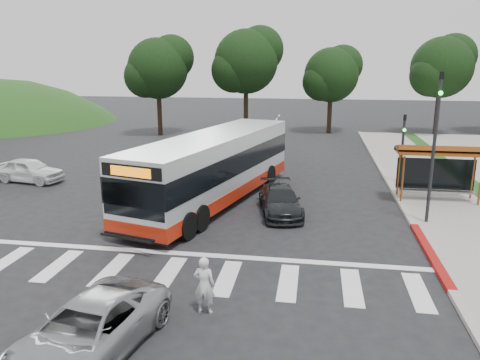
% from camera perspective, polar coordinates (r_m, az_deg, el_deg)
% --- Properties ---
extents(ground, '(140.00, 140.00, 0.00)m').
position_cam_1_polar(ground, '(20.58, -4.48, -5.34)').
color(ground, black).
rests_on(ground, ground).
extents(sidewalk_east, '(4.00, 40.00, 0.12)m').
position_cam_1_polar(sidewalk_east, '(28.39, 21.78, -0.67)').
color(sidewalk_east, gray).
rests_on(sidewalk_east, ground).
extents(curb_east, '(0.30, 40.00, 0.15)m').
position_cam_1_polar(curb_east, '(28.01, 17.79, -0.49)').
color(curb_east, '#9E9991').
rests_on(curb_east, ground).
extents(curb_east_red, '(0.32, 6.00, 0.15)m').
position_cam_1_polar(curb_east_red, '(18.66, 22.16, -8.28)').
color(curb_east_red, maroon).
rests_on(curb_east_red, ground).
extents(crosswalk_ladder, '(18.00, 2.60, 0.01)m').
position_cam_1_polar(crosswalk_ladder, '(16.13, -8.71, -11.20)').
color(crosswalk_ladder, silver).
rests_on(crosswalk_ladder, ground).
extents(bus_shelter, '(4.20, 1.60, 2.86)m').
position_cam_1_polar(bus_shelter, '(25.11, 23.19, 2.71)').
color(bus_shelter, brown).
rests_on(bus_shelter, sidewalk_east).
extents(traffic_signal_ne_tall, '(0.18, 0.37, 6.50)m').
position_cam_1_polar(traffic_signal_ne_tall, '(21.12, 22.69, 4.96)').
color(traffic_signal_ne_tall, black).
rests_on(traffic_signal_ne_tall, ground).
extents(traffic_signal_ne_short, '(0.18, 0.37, 4.00)m').
position_cam_1_polar(traffic_signal_ne_short, '(28.10, 19.24, 4.46)').
color(traffic_signal_ne_short, black).
rests_on(traffic_signal_ne_short, ground).
extents(tree_ne_a, '(6.16, 5.74, 9.30)m').
position_cam_1_polar(tree_ne_a, '(48.25, 23.45, 12.59)').
color(tree_ne_a, black).
rests_on(tree_ne_a, parking_lot).
extents(tree_north_a, '(6.60, 6.15, 10.17)m').
position_cam_1_polar(tree_north_a, '(45.36, 0.86, 14.36)').
color(tree_north_a, black).
rests_on(tree_north_a, ground).
extents(tree_north_b, '(5.72, 5.33, 8.43)m').
position_cam_1_polar(tree_north_b, '(46.91, 11.16, 12.56)').
color(tree_north_b, black).
rests_on(tree_north_b, ground).
extents(tree_north_c, '(6.16, 5.74, 9.30)m').
position_cam_1_polar(tree_north_c, '(45.29, -9.88, 13.36)').
color(tree_north_c, black).
rests_on(tree_north_c, ground).
extents(transit_bus, '(6.16, 13.49, 3.41)m').
position_cam_1_polar(transit_bus, '(23.22, -3.17, 1.36)').
color(transit_bus, silver).
rests_on(transit_bus, ground).
extents(pedestrian, '(0.63, 0.43, 1.69)m').
position_cam_1_polar(pedestrian, '(13.40, -4.37, -12.67)').
color(pedestrian, silver).
rests_on(pedestrian, ground).
extents(dark_sedan, '(2.59, 4.57, 1.25)m').
position_cam_1_polar(dark_sedan, '(21.76, 4.92, -2.51)').
color(dark_sedan, black).
rests_on(dark_sedan, ground).
extents(silver_suv_south, '(3.07, 5.15, 1.34)m').
position_cam_1_polar(silver_suv_south, '(12.29, -18.01, -16.99)').
color(silver_suv_south, '#9B9EA0').
rests_on(silver_suv_south, ground).
extents(west_car_white, '(4.33, 2.27, 1.40)m').
position_cam_1_polar(west_car_white, '(29.99, -24.32, 1.10)').
color(west_car_white, silver).
rests_on(west_car_white, ground).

